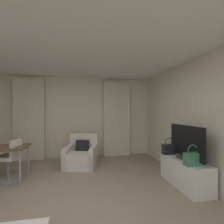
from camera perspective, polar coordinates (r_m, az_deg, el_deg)
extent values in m
plane|color=gray|center=(3.00, -14.40, -29.59)|extent=(12.00, 12.00, 0.00)
cube|color=beige|center=(5.64, -12.43, -1.75)|extent=(5.12, 0.06, 2.60)
cube|color=beige|center=(3.52, 31.53, -2.93)|extent=(0.06, 6.12, 2.60)
cube|color=white|center=(2.84, -14.44, 23.82)|extent=(5.12, 6.12, 0.06)
cube|color=beige|center=(5.72, -26.39, -2.24)|extent=(0.90, 0.06, 2.50)
cube|color=beige|center=(5.64, 1.65, -2.26)|extent=(0.90, 0.06, 2.50)
cube|color=silver|center=(4.78, -10.47, -15.40)|extent=(0.98, 1.03, 0.41)
cube|color=silver|center=(5.03, -9.49, -9.68)|extent=(0.81, 0.33, 0.44)
cube|color=silver|center=(4.70, -6.31, -14.80)|extent=(0.32, 0.86, 0.55)
cube|color=silver|center=(4.85, -14.49, -14.32)|extent=(0.32, 0.86, 0.55)
cube|color=black|center=(4.83, -10.10, -11.52)|extent=(0.40, 0.28, 0.37)
cylinder|color=#99999E|center=(4.54, -26.55, -14.40)|extent=(0.04, 0.04, 0.70)
cylinder|color=#99999E|center=(4.03, -28.78, -16.29)|extent=(0.04, 0.04, 0.70)
cylinder|color=gray|center=(4.43, -31.79, -16.35)|extent=(0.06, 0.06, 0.46)
cylinder|color=gray|center=(4.50, -31.79, -18.92)|extent=(0.48, 0.48, 0.04)
cube|color=silver|center=(4.36, -31.80, -12.95)|extent=(0.48, 0.48, 0.08)
cube|color=silver|center=(4.23, -29.86, -10.46)|extent=(0.14, 0.36, 0.34)
cube|color=white|center=(3.85, 23.51, -18.34)|extent=(0.45, 1.17, 0.53)
cube|color=#333338|center=(3.73, 23.89, -14.18)|extent=(0.20, 0.36, 0.06)
cube|color=black|center=(3.66, 23.90, -9.01)|extent=(0.04, 1.03, 0.62)
cube|color=black|center=(4.05, 18.83, -11.87)|extent=(0.30, 0.14, 0.22)
torus|color=black|center=(4.02, 18.83, -9.64)|extent=(0.20, 0.02, 0.20)
cube|color=#387F5B|center=(3.40, 25.74, -14.24)|extent=(0.30, 0.14, 0.22)
torus|color=#387F5B|center=(3.36, 25.74, -11.60)|extent=(0.20, 0.02, 0.20)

